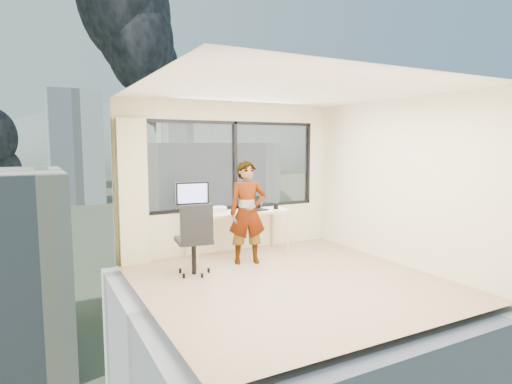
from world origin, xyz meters
TOP-DOWN VIEW (x-y plane):
  - floor at (0.00, 0.00)m, footprint 4.00×4.00m
  - ceiling at (0.00, 0.00)m, footprint 4.00×4.00m
  - wall_front at (0.00, -2.00)m, footprint 4.00×0.01m
  - wall_left at (-2.00, 0.00)m, footprint 0.01×4.00m
  - wall_right at (2.00, 0.00)m, footprint 0.01×4.00m
  - window_wall at (0.05, 2.00)m, footprint 3.30×0.16m
  - curtain at (-1.72, 1.88)m, footprint 0.45×0.14m
  - desk at (0.00, 1.66)m, footprint 1.80×0.60m
  - chair at (-1.07, 0.92)m, footprint 0.61×0.61m
  - person at (-0.10, 1.10)m, footprint 0.68×0.54m
  - monitor at (-0.80, 1.71)m, footprint 0.55×0.18m
  - game_console at (-0.33, 1.86)m, footprint 0.36×0.31m
  - laptop at (0.35, 1.60)m, footprint 0.42×0.43m
  - cellphone at (0.23, 1.51)m, footprint 0.12×0.06m
  - pen_cup at (0.71, 1.58)m, footprint 0.09×0.09m
  - handbag at (0.46, 1.86)m, footprint 0.26×0.13m
  - exterior_ground at (0.00, 120.00)m, footprint 400.00×400.00m
  - near_bldg_b at (12.00, 38.00)m, footprint 14.00×13.00m
  - near_bldg_c at (30.00, 28.00)m, footprint 12.00×10.00m
  - far_tower_b at (8.00, 120.00)m, footprint 13.00×13.00m
  - far_tower_c at (45.00, 140.00)m, footprint 15.00×15.00m
  - hill_b at (100.00, 320.00)m, footprint 300.00×220.00m
  - tree_b at (4.00, 18.00)m, footprint 7.60×7.60m
  - tree_c at (22.00, 40.00)m, footprint 8.40×8.40m
  - smoke_plume_b at (55.00, 170.00)m, footprint 30.00×18.00m

SIDE VIEW (x-z plane):
  - exterior_ground at x=0.00m, z-range -14.02..-13.98m
  - hill_b at x=100.00m, z-range -62.00..34.00m
  - tree_b at x=4.00m, z-range -14.00..-5.00m
  - near_bldg_c at x=30.00m, z-range -14.00..-4.00m
  - tree_c at x=22.00m, z-range -14.00..-4.00m
  - near_bldg_b at x=12.00m, z-range -14.00..2.00m
  - far_tower_c at x=45.00m, z-range -14.00..12.00m
  - floor at x=0.00m, z-range -0.01..0.01m
  - desk at x=0.00m, z-range 0.00..0.75m
  - chair at x=-1.07m, z-range 0.00..1.08m
  - cellphone at x=0.23m, z-range 0.75..0.76m
  - game_console at x=-0.33m, z-range 0.75..0.83m
  - pen_cup at x=0.71m, z-range 0.75..0.86m
  - person at x=-0.10m, z-range 0.00..1.63m
  - handbag at x=0.46m, z-range 0.75..0.95m
  - laptop at x=0.35m, z-range 0.75..0.97m
  - far_tower_b at x=8.00m, z-range -14.00..16.00m
  - monitor at x=-0.80m, z-range 0.75..1.29m
  - curtain at x=-1.72m, z-range 0.00..2.30m
  - wall_front at x=0.00m, z-range 0.00..2.60m
  - wall_left at x=-2.00m, z-range 0.00..2.60m
  - wall_right at x=2.00m, z-range 0.00..2.60m
  - window_wall at x=0.05m, z-range 0.75..2.30m
  - ceiling at x=0.00m, z-range 2.60..2.60m
  - smoke_plume_b at x=55.00m, z-range -8.00..62.00m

